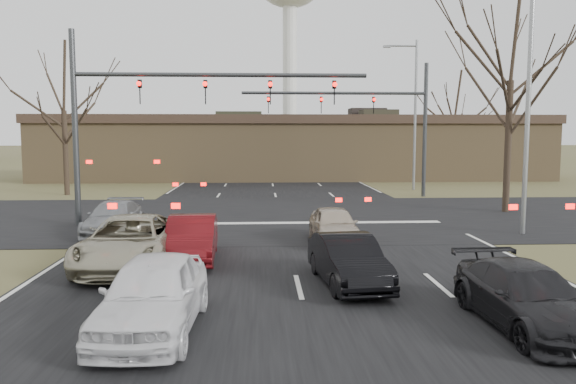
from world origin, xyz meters
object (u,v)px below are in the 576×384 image
object	(u,v)px
building	(294,147)
car_black_hatch	(348,260)
car_silver_suv	(130,242)
mast_arm_near	(155,102)
car_silver_ahead	(334,225)
car_white_sedan	(153,294)
car_charcoal_sedan	(527,297)
mast_arm_far	(379,113)
car_grey_ahead	(114,218)
streetlight_right_near	(524,85)
car_red_ahead	(192,238)
streetlight_right_far	(413,107)

from	to	relation	value
building	car_black_hatch	size ratio (longest dim) A/B	11.13
car_silver_suv	mast_arm_near	bearing A→B (deg)	94.38
car_silver_ahead	building	bearing A→B (deg)	87.30
mast_arm_near	car_white_sedan	bearing A→B (deg)	-80.21
mast_arm_near	car_charcoal_sedan	xyz separation A→B (m)	(9.50, -13.06, -4.46)
mast_arm_far	car_grey_ahead	xyz separation A→B (m)	(-12.68, -12.13, -4.41)
streetlight_right_near	car_grey_ahead	size ratio (longest dim) A/B	2.37
mast_arm_far	car_silver_suv	world-z (taller)	mast_arm_far
building	car_grey_ahead	world-z (taller)	building
mast_arm_far	car_silver_ahead	xyz separation A→B (m)	(-4.55, -14.31, -4.39)
car_white_sedan	car_red_ahead	bearing A→B (deg)	92.27
streetlight_right_near	car_silver_suv	world-z (taller)	streetlight_right_near
building	streetlight_right_near	bearing A→B (deg)	-76.31
streetlight_right_far	car_black_hatch	bearing A→B (deg)	-108.71
car_white_sedan	car_black_hatch	distance (m)	5.28
mast_arm_far	streetlight_right_near	distance (m)	13.28
mast_arm_far	car_silver_suv	distance (m)	21.13
car_white_sedan	car_charcoal_sedan	world-z (taller)	car_white_sedan
mast_arm_near	streetlight_right_near	xyz separation A→B (m)	(14.05, -3.00, 0.51)
building	car_white_sedan	distance (m)	38.30
streetlight_right_far	car_red_ahead	xyz separation A→B (m)	(-12.32, -20.79, -4.92)
car_silver_suv	car_grey_ahead	world-z (taller)	car_silver_suv
building	car_black_hatch	world-z (taller)	building
mast_arm_far	car_white_sedan	size ratio (longest dim) A/B	2.58
building	car_charcoal_sedan	world-z (taller)	building
car_white_sedan	streetlight_right_near	bearing A→B (deg)	42.27
building	streetlight_right_near	distance (m)	28.97
mast_arm_far	streetlight_right_far	world-z (taller)	streetlight_right_far
building	mast_arm_near	xyz separation A→B (m)	(-7.23, -25.00, 2.41)
car_black_hatch	car_white_sedan	bearing A→B (deg)	-150.45
building	car_silver_suv	world-z (taller)	building
mast_arm_near	car_silver_suv	bearing A→B (deg)	-85.59
mast_arm_near	car_grey_ahead	world-z (taller)	mast_arm_near
car_charcoal_sedan	car_silver_ahead	size ratio (longest dim) A/B	1.14
car_grey_ahead	car_silver_suv	bearing A→B (deg)	-71.33
building	streetlight_right_far	distance (m)	13.53
car_red_ahead	car_charcoal_sedan	bearing A→B (deg)	-43.16
car_silver_suv	building	bearing A→B (deg)	78.47
streetlight_right_near	streetlight_right_far	size ratio (longest dim) A/B	1.00
car_silver_suv	car_black_hatch	world-z (taller)	car_silver_suv
car_silver_suv	car_white_sedan	size ratio (longest dim) A/B	1.21
mast_arm_near	mast_arm_far	bearing A→B (deg)	41.22
mast_arm_far	car_charcoal_sedan	xyz separation A→B (m)	(-1.92, -23.06, -4.41)
car_red_ahead	car_black_hatch	bearing A→B (deg)	-37.71
mast_arm_far	car_grey_ahead	size ratio (longest dim) A/B	2.64
streetlight_right_near	car_silver_ahead	size ratio (longest dim) A/B	2.70
mast_arm_near	car_black_hatch	bearing A→B (deg)	-56.51
streetlight_right_far	car_white_sedan	size ratio (longest dim) A/B	2.32
car_charcoal_sedan	mast_arm_near	bearing A→B (deg)	123.46
car_white_sedan	car_black_hatch	size ratio (longest dim) A/B	1.13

